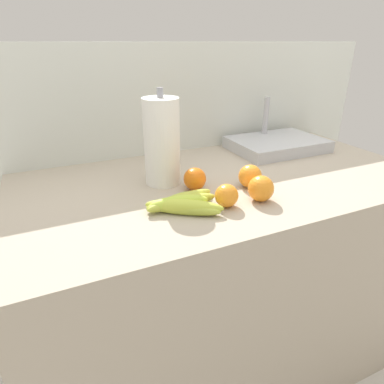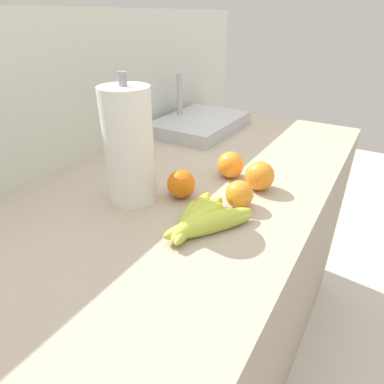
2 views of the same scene
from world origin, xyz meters
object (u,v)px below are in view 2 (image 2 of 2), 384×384
(banana_bunch, at_px, (201,221))
(sink_basin, at_px, (200,123))
(orange_back_left, at_px, (239,194))
(orange_center, at_px, (231,165))
(orange_back_right, at_px, (259,176))
(paper_towel_roll, at_px, (129,147))
(orange_right, at_px, (181,184))

(banana_bunch, relative_size, sink_basin, 0.58)
(orange_back_left, distance_m, orange_center, 0.17)
(orange_back_right, bearing_deg, orange_back_left, 175.80)
(sink_basin, bearing_deg, orange_center, -138.53)
(orange_back_left, distance_m, paper_towel_roll, 0.29)
(orange_back_right, bearing_deg, paper_towel_roll, 129.89)
(banana_bunch, bearing_deg, orange_back_right, -9.80)
(orange_right, distance_m, paper_towel_roll, 0.16)
(banana_bunch, bearing_deg, orange_back_left, -14.40)
(orange_center, relative_size, orange_back_right, 0.97)
(banana_bunch, bearing_deg, orange_center, 11.98)
(banana_bunch, xyz_separation_m, orange_center, (0.27, 0.06, 0.02))
(banana_bunch, distance_m, orange_back_left, 0.13)
(orange_back_left, height_order, paper_towel_roll, paper_towel_roll)
(orange_center, height_order, orange_right, orange_center)
(paper_towel_roll, bearing_deg, orange_back_right, -50.11)
(orange_right, height_order, paper_towel_roll, paper_towel_roll)
(banana_bunch, bearing_deg, sink_basin, 30.38)
(orange_center, height_order, orange_back_right, orange_back_right)
(orange_right, distance_m, orange_back_right, 0.21)
(paper_towel_roll, relative_size, sink_basin, 0.79)
(orange_back_right, distance_m, sink_basin, 0.54)
(banana_bunch, height_order, orange_center, orange_center)
(orange_center, distance_m, orange_right, 0.18)
(orange_back_left, bearing_deg, orange_right, 102.00)
(banana_bunch, relative_size, orange_center, 2.97)
(orange_center, bearing_deg, paper_towel_roll, 147.29)
(orange_right, xyz_separation_m, sink_basin, (0.51, 0.24, -0.01))
(orange_center, xyz_separation_m, orange_back_right, (-0.03, -0.10, 0.00))
(banana_bunch, bearing_deg, paper_towel_roll, 83.19)
(orange_back_right, relative_size, sink_basin, 0.20)
(orange_center, bearing_deg, orange_back_right, -107.36)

